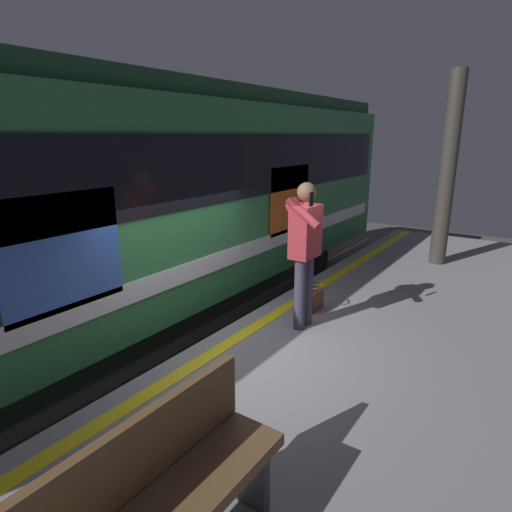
{
  "coord_description": "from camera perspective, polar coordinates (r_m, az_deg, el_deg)",
  "views": [
    {
      "loc": [
        3.62,
        3.03,
        3.24
      ],
      "look_at": [
        -0.35,
        0.3,
        1.88
      ],
      "focal_mm": 30.07,
      "sensor_mm": 36.0,
      "label": 1
    }
  ],
  "objects": [
    {
      "name": "train_carriage",
      "position": [
        6.7,
        -16.26,
        8.23
      ],
      "size": [
        11.89,
        3.05,
        3.78
      ],
      "color": "#2D723F",
      "rests_on": "ground"
    },
    {
      "name": "bench",
      "position": [
        2.55,
        -12.93,
        -28.78
      ],
      "size": [
        1.56,
        0.44,
        0.9
      ],
      "color": "brown",
      "rests_on": "platform"
    },
    {
      "name": "ground_plane",
      "position": [
        5.73,
        -4.71,
        -18.72
      ],
      "size": [
        24.38,
        24.38,
        0.0
      ],
      "primitive_type": "plane",
      "color": "#4C4742"
    },
    {
      "name": "platform",
      "position": [
        4.64,
        17.67,
        -21.49
      ],
      "size": [
        13.87,
        4.26,
        0.98
      ],
      "primitive_type": "cube",
      "color": "gray",
      "rests_on": "ground"
    },
    {
      "name": "station_column",
      "position": [
        8.27,
        24.11,
        10.26
      ],
      "size": [
        0.28,
        0.28,
        3.31
      ],
      "primitive_type": "cylinder",
      "color": "#38332D",
      "rests_on": "platform"
    },
    {
      "name": "safety_line",
      "position": [
        5.07,
        -2.29,
        -10.7
      ],
      "size": [
        13.59,
        0.16,
        0.01
      ],
      "primitive_type": "cube",
      "color": "yellow",
      "rests_on": "platform"
    },
    {
      "name": "track_rail_near",
      "position": [
        6.54,
        -14.63,
        -13.64
      ],
      "size": [
        18.03,
        0.08,
        0.16
      ],
      "primitive_type": "cube",
      "color": "slate",
      "rests_on": "ground"
    },
    {
      "name": "track_rail_far",
      "position": [
        7.59,
        -21.9,
        -10.02
      ],
      "size": [
        18.03,
        0.08,
        0.16
      ],
      "primitive_type": "cube",
      "color": "slate",
      "rests_on": "ground"
    },
    {
      "name": "passenger",
      "position": [
        5.04,
        6.48,
        1.62
      ],
      "size": [
        0.57,
        0.55,
        1.75
      ],
      "color": "#383347",
      "rests_on": "platform"
    },
    {
      "name": "handbag",
      "position": [
        5.8,
        7.51,
        -5.61
      ],
      "size": [
        0.31,
        0.28,
        0.35
      ],
      "color": "#59331E",
      "rests_on": "platform"
    }
  ]
}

